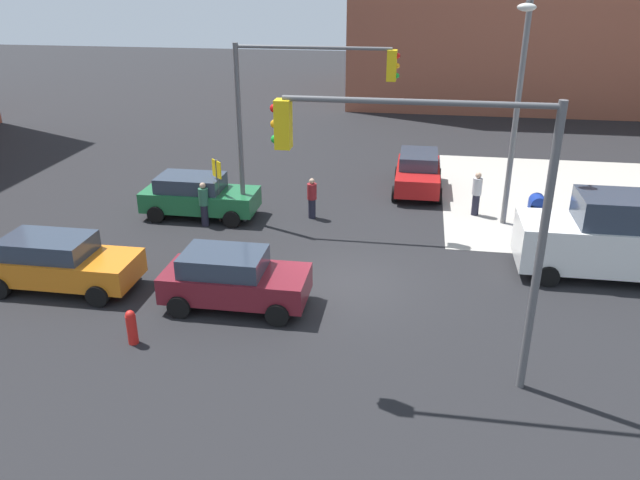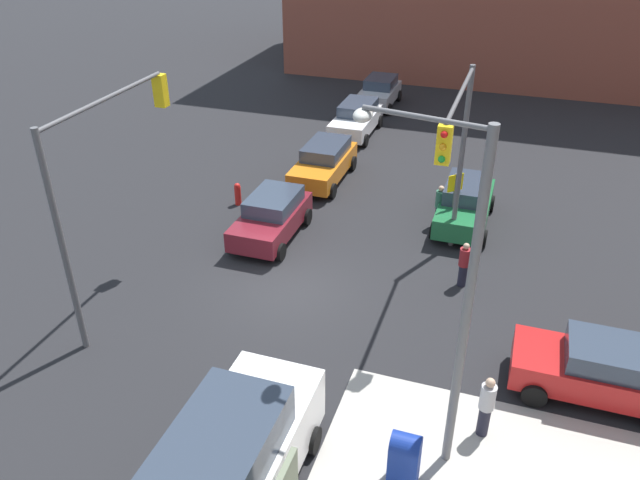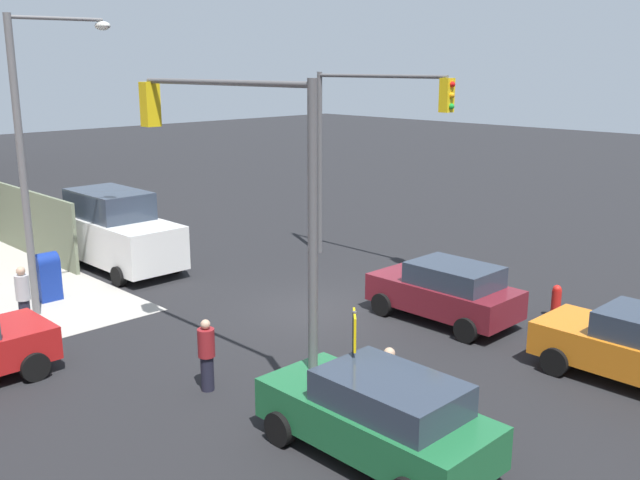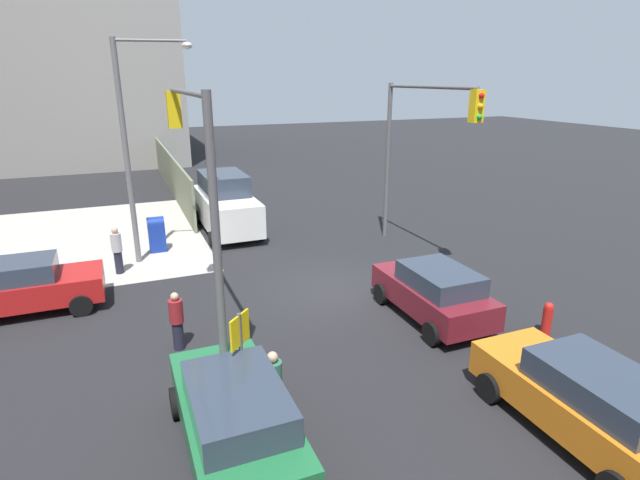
# 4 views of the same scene
# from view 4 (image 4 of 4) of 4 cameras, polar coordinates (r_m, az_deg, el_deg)

# --- Properties ---
(ground_plane) EXTENTS (120.00, 120.00, 0.00)m
(ground_plane) POSITION_cam_4_polar(r_m,az_deg,el_deg) (16.67, 1.40, -5.64)
(ground_plane) COLOR black
(sidewalk_corner) EXTENTS (12.00, 12.00, 0.01)m
(sidewalk_corner) POSITION_cam_4_polar(r_m,az_deg,el_deg) (24.10, -28.05, -0.25)
(sidewalk_corner) COLOR #ADA89E
(sidewalk_corner) RESTS_ON ground
(construction_fence) EXTENTS (19.82, 0.12, 2.40)m
(construction_fence) POSITION_cam_4_polar(r_m,az_deg,el_deg) (32.49, -16.84, 7.55)
(construction_fence) COLOR slate
(construction_fence) RESTS_ON ground
(building_loft_east) EXTENTS (20.00, 24.00, 15.87)m
(building_loft_east) POSITION_cam_4_polar(r_m,az_deg,el_deg) (50.42, -31.19, 17.01)
(building_loft_east) COLOR gray
(building_loft_east) RESTS_ON ground
(traffic_signal_nw_corner) EXTENTS (5.69, 0.36, 6.50)m
(traffic_signal_nw_corner) POSITION_cam_4_polar(r_m,az_deg,el_deg) (11.94, -14.10, 7.61)
(traffic_signal_nw_corner) COLOR #59595B
(traffic_signal_nw_corner) RESTS_ON ground
(traffic_signal_se_corner) EXTENTS (5.75, 0.36, 6.50)m
(traffic_signal_se_corner) POSITION_cam_4_polar(r_m,az_deg,el_deg) (19.55, 11.16, 11.71)
(traffic_signal_se_corner) COLOR #59595B
(traffic_signal_se_corner) RESTS_ON ground
(street_lamp_corner) EXTENTS (0.81, 2.64, 8.00)m
(street_lamp_corner) POSITION_cam_4_polar(r_m,az_deg,el_deg) (19.22, -20.37, 11.00)
(street_lamp_corner) COLOR slate
(street_lamp_corner) RESTS_ON ground
(warning_sign_two_way) EXTENTS (0.48, 0.48, 2.40)m
(warning_sign_two_way) POSITION_cam_4_polar(r_m,az_deg,el_deg) (10.12, -9.04, -12.19)
(warning_sign_two_way) COLOR #4C4C4C
(warning_sign_two_way) RESTS_ON ground
(mailbox_blue) EXTENTS (0.56, 0.64, 1.43)m
(mailbox_blue) POSITION_cam_4_polar(r_m,az_deg,el_deg) (21.06, -18.17, 0.77)
(mailbox_blue) COLOR navy
(mailbox_blue) RESTS_ON ground
(fire_hydrant) EXTENTS (0.26, 0.26, 0.94)m
(fire_hydrant) POSITION_cam_4_polar(r_m,az_deg,el_deg) (15.04, 24.54, -8.10)
(fire_hydrant) COLOR red
(fire_hydrant) RESTS_ON ground
(coupe_red) EXTENTS (2.02, 4.15, 1.62)m
(coupe_red) POSITION_cam_4_polar(r_m,az_deg,el_deg) (17.20, -30.70, -4.50)
(coupe_red) COLOR #B21919
(coupe_red) RESTS_ON ground
(coupe_green) EXTENTS (4.34, 2.02, 1.62)m
(coupe_green) POSITION_cam_4_polar(r_m,az_deg,el_deg) (9.74, -9.67, -19.21)
(coupe_green) COLOR #1E6638
(coupe_green) RESTS_ON ground
(hatchback_orange) EXTENTS (4.48, 2.02, 1.62)m
(hatchback_orange) POSITION_cam_4_polar(r_m,az_deg,el_deg) (11.23, 28.26, -15.79)
(hatchback_orange) COLOR orange
(hatchback_orange) RESTS_ON ground
(sedan_maroon) EXTENTS (4.03, 2.02, 1.62)m
(sedan_maroon) POSITION_cam_4_polar(r_m,az_deg,el_deg) (14.79, 12.89, -5.75)
(sedan_maroon) COLOR maroon
(sedan_maroon) RESTS_ON ground
(van_white_delivery) EXTENTS (5.40, 2.32, 2.62)m
(van_white_delivery) POSITION_cam_4_polar(r_m,az_deg,el_deg) (22.95, -10.70, 4.09)
(van_white_delivery) COLOR white
(van_white_delivery) RESTS_ON ground
(pedestrian_crossing) EXTENTS (0.36, 0.36, 1.67)m
(pedestrian_crossing) POSITION_cam_4_polar(r_m,az_deg,el_deg) (10.31, -5.34, -16.48)
(pedestrian_crossing) COLOR #2D664C
(pedestrian_crossing) RESTS_ON ground
(pedestrian_waiting) EXTENTS (0.36, 0.36, 1.72)m
(pedestrian_waiting) POSITION_cam_4_polar(r_m,az_deg,el_deg) (19.08, -22.18, -1.03)
(pedestrian_waiting) COLOR #B2B2B7
(pedestrian_waiting) RESTS_ON ground
(pedestrian_walking_north) EXTENTS (0.36, 0.36, 1.58)m
(pedestrian_walking_north) POSITION_cam_4_polar(r_m,az_deg,el_deg) (13.37, -16.04, -8.81)
(pedestrian_walking_north) COLOR maroon
(pedestrian_walking_north) RESTS_ON ground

